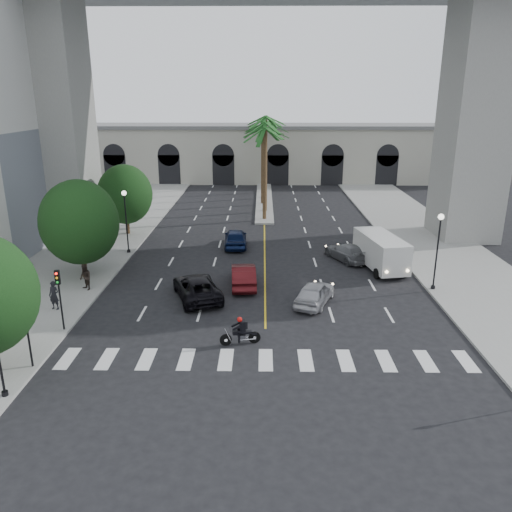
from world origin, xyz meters
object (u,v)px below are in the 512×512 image
at_px(motorcycle_rider, 241,332).
at_px(lamp_post_right, 438,245).
at_px(traffic_signal_near, 26,322).
at_px(cargo_van, 381,251).
at_px(pedestrian_b, 85,277).
at_px(pedestrian_a, 54,295).
at_px(car_b, 243,275).
at_px(traffic_signal_far, 59,290).
at_px(car_c, 197,287).
at_px(car_a, 315,293).
at_px(lamp_post_left_far, 126,216).
at_px(car_d, 347,252).
at_px(car_e, 236,238).

bearing_deg(motorcycle_rider, lamp_post_right, 20.26).
relative_size(traffic_signal_near, cargo_van, 0.58).
distance_m(traffic_signal_near, pedestrian_b, 10.14).
bearing_deg(pedestrian_b, pedestrian_a, -61.49).
bearing_deg(car_b, traffic_signal_near, 44.92).
xyz_separation_m(traffic_signal_far, car_c, (6.86, 4.97, -1.76)).
distance_m(traffic_signal_near, car_a, 16.66).
bearing_deg(lamp_post_left_far, car_a, -35.47).
height_order(lamp_post_right, car_a, lamp_post_right).
bearing_deg(car_d, car_a, 44.06).
bearing_deg(car_c, motorcycle_rider, 97.25).
xyz_separation_m(traffic_signal_far, car_d, (17.89, 13.10, -1.84)).
relative_size(car_c, cargo_van, 0.85).
relative_size(car_a, car_c, 0.80).
distance_m(car_b, car_d, 9.99).
distance_m(traffic_signal_near, traffic_signal_far, 4.00).
height_order(traffic_signal_near, traffic_signal_far, same).
height_order(lamp_post_right, car_e, lamp_post_right).
relative_size(lamp_post_right, car_b, 1.14).
relative_size(traffic_signal_near, motorcycle_rider, 1.68).
relative_size(lamp_post_left_far, pedestrian_a, 2.98).
relative_size(motorcycle_rider, car_b, 0.46).
height_order(traffic_signal_near, pedestrian_a, traffic_signal_near).
distance_m(car_b, car_c, 3.72).
height_order(lamp_post_left_far, motorcycle_rider, lamp_post_left_far).
height_order(car_a, cargo_van, cargo_van).
bearing_deg(traffic_signal_far, car_c, 35.89).
relative_size(motorcycle_rider, car_e, 0.46).
distance_m(car_c, pedestrian_b, 7.70).
bearing_deg(lamp_post_right, car_a, -164.17).
distance_m(lamp_post_right, traffic_signal_near, 25.02).
bearing_deg(car_e, car_d, 155.71).
distance_m(lamp_post_left_far, pedestrian_b, 8.80).
distance_m(lamp_post_right, car_b, 13.15).
xyz_separation_m(car_d, car_e, (-9.14, 3.59, 0.13)).
xyz_separation_m(lamp_post_left_far, car_a, (14.52, -10.35, -2.49)).
xyz_separation_m(car_a, car_c, (-7.56, 0.81, 0.02)).
xyz_separation_m(car_a, cargo_van, (5.68, 6.86, 0.70)).
distance_m(lamp_post_left_far, motorcycle_rider, 18.95).
distance_m(motorcycle_rider, car_a, 7.03).
bearing_deg(car_d, cargo_van, 111.95).
bearing_deg(car_e, cargo_van, 150.60).
bearing_deg(car_d, lamp_post_left_far, -29.20).
bearing_deg(car_b, car_d, -148.12).
relative_size(car_a, pedestrian_a, 2.39).
relative_size(car_c, car_e, 1.14).
xyz_separation_m(traffic_signal_near, car_e, (8.76, 20.69, -1.70)).
bearing_deg(traffic_signal_far, car_e, 62.32).
bearing_deg(car_c, traffic_signal_far, 16.53).
xyz_separation_m(car_d, pedestrian_b, (-18.65, -7.09, 0.35)).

